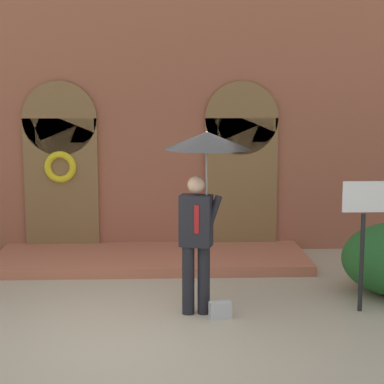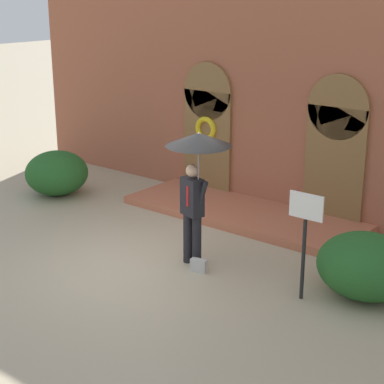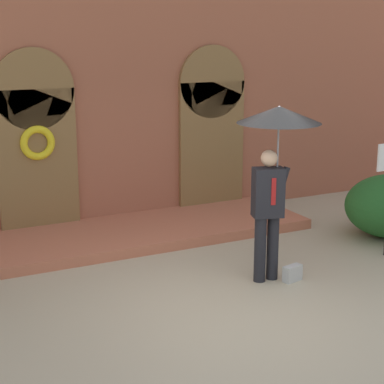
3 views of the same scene
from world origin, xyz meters
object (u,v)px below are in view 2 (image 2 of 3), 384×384
Objects in this scene: person_with_umbrella at (197,159)px; shrub_left at (57,173)px; sign_post at (305,229)px; shrub_right at (366,266)px; handbag at (199,265)px.

person_with_umbrella reaches higher than shrub_left.
sign_post is 1.18× the size of shrub_left.
shrub_left is 7.82m from shrub_right.
shrub_right is at bearing 6.82° from handbag.
shrub_left and shrub_right have the same top height.
person_with_umbrella is 5.33m from shrub_left.
shrub_right is (0.73, 0.69, -0.65)m from sign_post.
person_with_umbrella is at bearing 122.69° from handbag.
handbag is 2.77m from shrub_right.
person_with_umbrella is 2.19m from sign_post.
handbag is 5.40m from shrub_left.
shrub_left is 0.93× the size of shrub_right.
shrub_left is at bearing 167.50° from person_with_umbrella.
handbag is at bearing -173.21° from sign_post.
person_with_umbrella reaches higher than handbag.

